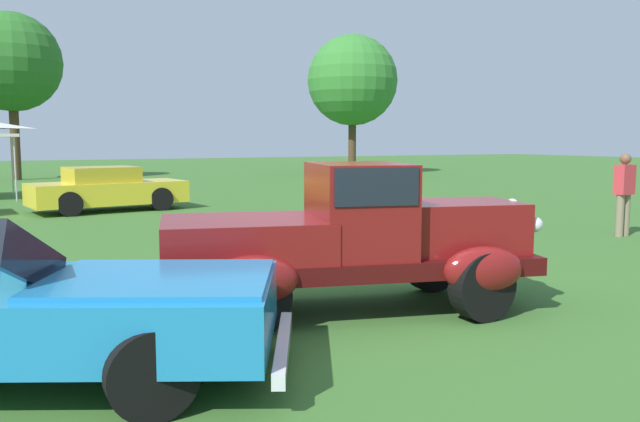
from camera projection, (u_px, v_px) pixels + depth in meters
ground_plane at (346, 307)px, 7.68m from camera, size 120.00×120.00×0.00m
feature_pickup_truck at (352, 236)px, 7.44m from camera, size 4.42×2.60×1.70m
neighbor_convertible at (18, 311)px, 5.28m from camera, size 4.81×3.50×1.40m
show_car_yellow at (107, 189)px, 17.94m from camera, size 4.29×2.26×1.22m
spectator_between_cars at (624, 192)px, 13.18m from camera, size 0.42×0.28×1.69m
treeline_mid_left at (11, 62)px, 31.09m from camera, size 4.71×4.71×8.01m
treeline_center at (352, 81)px, 36.93m from camera, size 5.12×5.12×7.87m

